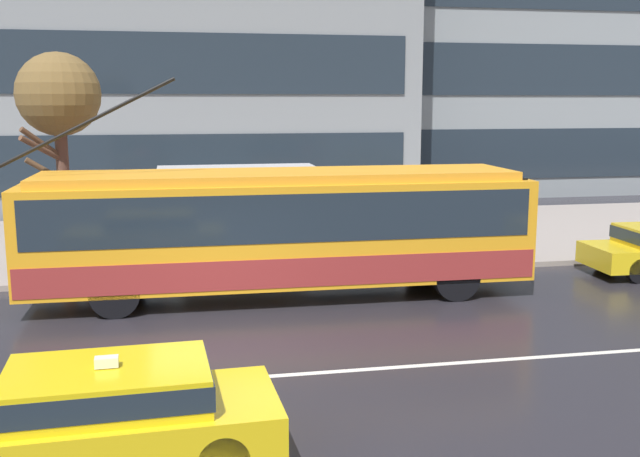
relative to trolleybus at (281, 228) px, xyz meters
The scene contains 10 objects.
ground_plane 4.40m from the trolleybus, 112.82° to the right, with size 160.00×160.00×0.00m, color #26242A.
sidewalk_slab 6.96m from the trolleybus, 103.55° to the left, with size 80.00×10.00×0.14m, color gray.
lane_centre_line 5.46m from the trolleybus, 107.71° to the right, with size 72.00×0.14×0.01m, color silver.
trolleybus is the anchor object (origin of this frame).
taxi_oncoming_near 8.29m from the trolleybus, 113.70° to the right, with size 4.56×1.98×1.39m.
bus_shelter 3.77m from the trolleybus, 100.70° to the left, with size 4.22×1.68×2.54m.
pedestrian_at_shelter 6.22m from the trolleybus, 137.49° to the left, with size 1.36×1.36×1.91m.
pedestrian_approaching_curb 5.04m from the trolleybus, 27.33° to the left, with size 0.98×0.98×1.99m.
pedestrian_walking_past 4.65m from the trolleybus, 146.78° to the left, with size 1.35×1.35×1.90m.
street_tree_bare 6.92m from the trolleybus, 145.46° to the left, with size 2.12×2.12×5.52m.
Camera 1 is at (-0.71, -12.62, 4.46)m, focal length 41.52 mm.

